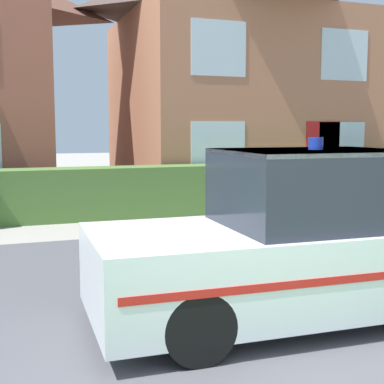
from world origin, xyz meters
name	(u,v)px	position (x,y,z in m)	size (l,w,h in m)	color
road_strip	(168,284)	(0.00, 4.07, 0.01)	(28.00, 6.12, 0.01)	#4C4C51
garden_hedge	(134,192)	(0.84, 9.26, 0.55)	(15.12, 0.84, 1.10)	#4C7233
police_car	(299,243)	(0.90, 2.49, 0.78)	(4.11, 1.78, 1.83)	black
house_right	(233,68)	(4.83, 12.96, 3.74)	(6.72, 6.53, 7.33)	#A86B4C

